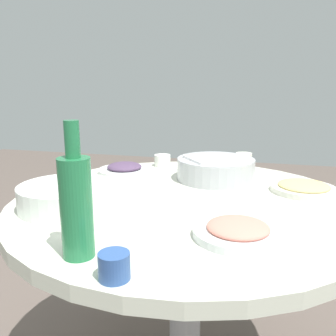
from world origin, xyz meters
name	(u,v)px	position (x,y,z in m)	size (l,w,h in m)	color
round_dining_table	(186,230)	(0.00, 0.00, 0.63)	(1.11, 1.11, 0.73)	#99999E
rice_bowl	(215,169)	(-0.26, 0.06, 0.78)	(0.29, 0.29, 0.09)	#B2B5BA
soup_bowl	(66,197)	(0.17, -0.33, 0.77)	(0.27, 0.27, 0.07)	white
dish_shrimp	(238,231)	(0.25, 0.18, 0.75)	(0.22, 0.22, 0.04)	silver
dish_noodles	(304,187)	(-0.17, 0.37, 0.75)	(0.22, 0.22, 0.04)	silver
dish_eggplant	(125,169)	(-0.27, -0.31, 0.75)	(0.22, 0.22, 0.04)	silver
green_bottle	(76,204)	(0.44, -0.14, 0.85)	(0.07, 0.07, 0.29)	#237544
tea_cup_near	(162,160)	(-0.42, -0.20, 0.76)	(0.07, 0.07, 0.05)	white
tea_cup_far	(244,161)	(-0.47, 0.15, 0.77)	(0.07, 0.07, 0.07)	silver
tea_cup_side	(114,266)	(0.50, -0.04, 0.76)	(0.06, 0.06, 0.05)	#305295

